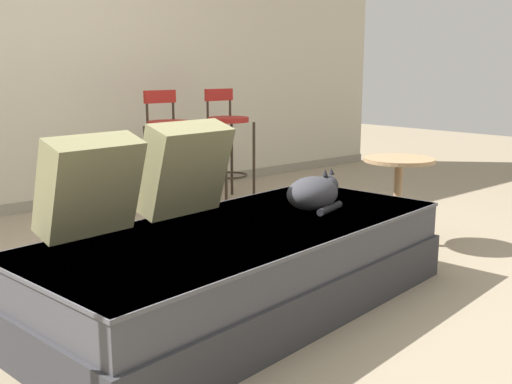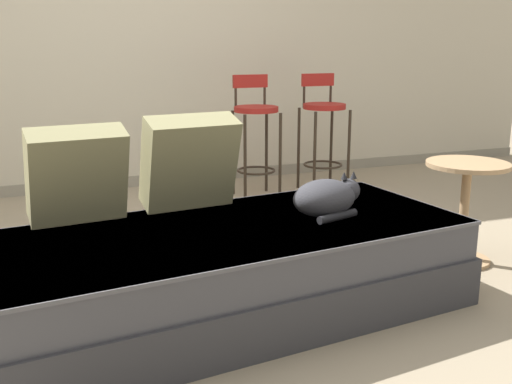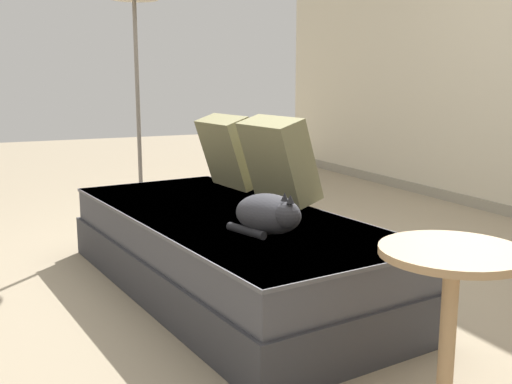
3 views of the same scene
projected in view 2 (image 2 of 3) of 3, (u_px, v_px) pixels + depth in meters
ground_plane at (208, 280)px, 3.07m from camera, size 16.00×16.00×0.00m
wall_back_panel at (126, 27)px, 4.80m from camera, size 8.00×0.10×2.60m
wall_baseboard_trim at (135, 181)px, 5.05m from camera, size 8.00×0.02×0.09m
couch at (232, 269)px, 2.66m from camera, size 2.19×1.15×0.40m
throw_pillow_corner at (77, 175)px, 2.60m from camera, size 0.44×0.32×0.44m
throw_pillow_middle at (190, 162)px, 2.84m from camera, size 0.46×0.33×0.46m
cat at (327, 197)px, 2.76m from camera, size 0.38×0.32×0.20m
bar_stool_near_window at (255, 126)px, 4.61m from camera, size 0.34×0.34×0.94m
bar_stool_by_doorway at (323, 123)px, 4.81m from camera, size 0.34×0.34×0.94m
side_table at (465, 198)px, 3.24m from camera, size 0.44×0.44×0.56m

